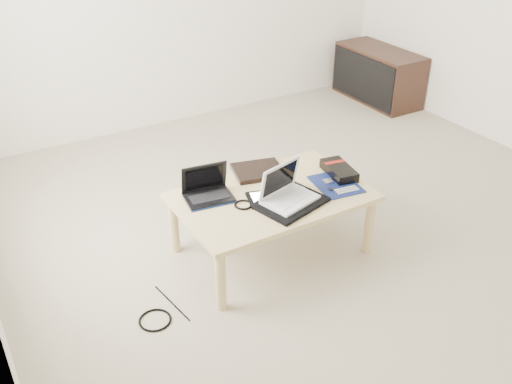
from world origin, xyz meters
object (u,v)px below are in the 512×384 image
coffee_table (272,202)px  netbook (207,191)px  media_cabinet (378,75)px  white_laptop (287,192)px  gpu_box (339,170)px

coffee_table → netbook: size_ratio=3.78×
coffee_table → netbook: 0.38m
coffee_table → media_cabinet: size_ratio=1.22×
media_cabinet → white_laptop: size_ratio=2.67×
netbook → gpu_box: bearing=-11.6°
white_laptop → coffee_table: bearing=103.2°
netbook → coffee_table: bearing=-26.0°
media_cabinet → netbook: bearing=-150.5°
media_cabinet → gpu_box: size_ratio=3.12×
white_laptop → gpu_box: white_laptop is taller
coffee_table → gpu_box: gpu_box is taller
netbook → white_laptop: white_laptop is taller
media_cabinet → gpu_box: bearing=-137.3°
media_cabinet → netbook: size_ratio=3.09×
media_cabinet → coffee_table: bearing=-144.2°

